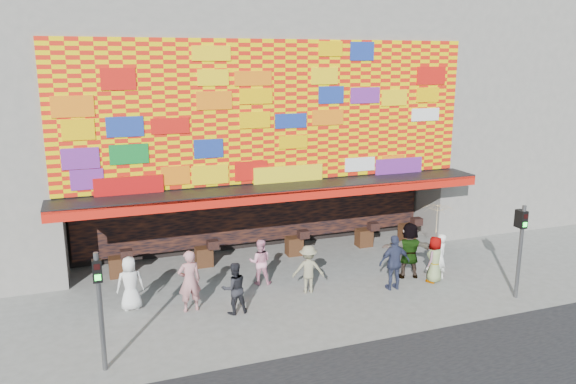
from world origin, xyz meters
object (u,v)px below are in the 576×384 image
object	(u,v)px
signal_right	(521,241)
ped_h	(439,257)
ped_e	(394,262)
parasol	(437,219)
signal_left	(100,298)
ped_c	(234,288)
ped_i	(260,262)
ped_d	(308,269)
ped_b	(190,281)
ped_a	(130,283)
ped_g	(435,259)
ped_f	(409,250)

from	to	relation	value
signal_right	ped_h	bearing A→B (deg)	124.63
signal_right	ped_e	distance (m)	3.93
parasol	signal_right	bearing A→B (deg)	-49.30
signal_left	ped_c	size ratio (longest dim) A/B	1.90
signal_left	ped_i	xyz separation A→B (m)	(5.14, 3.83, -1.09)
ped_c	ped_d	distance (m)	2.70
ped_b	ped_e	size ratio (longest dim) A/B	1.03
ped_a	ped_g	size ratio (longest dim) A/B	1.04
parasol	ped_h	bearing A→B (deg)	22.90
signal_right	signal_left	bearing A→B (deg)	180.00
ped_b	parasol	world-z (taller)	parasol
ped_c	ped_f	world-z (taller)	ped_f
ped_h	parasol	xyz separation A→B (m)	(-0.26, -0.11, 1.40)
ped_d	ped_f	size ratio (longest dim) A/B	0.81
ped_g	ped_e	bearing A→B (deg)	-28.25
signal_left	ped_d	distance (m)	6.97
ped_d	ped_e	world-z (taller)	ped_e
ped_i	parasol	world-z (taller)	parasol
signal_right	ped_e	world-z (taller)	signal_right
ped_f	ped_i	world-z (taller)	ped_f
ped_a	signal_right	bearing A→B (deg)	162.81
signal_right	ped_b	size ratio (longest dim) A/B	1.59
ped_e	ped_d	bearing A→B (deg)	-12.35
signal_right	ped_f	xyz separation A→B (m)	(-2.29, 2.64, -0.89)
signal_right	ped_c	world-z (taller)	signal_right
ped_f	ped_h	distance (m)	1.02
ped_e	ped_g	world-z (taller)	ped_e
ped_c	ped_e	distance (m)	5.35
ped_a	ped_e	world-z (taller)	ped_e
ped_e	ped_i	bearing A→B (deg)	-23.57
signal_left	ped_d	size ratio (longest dim) A/B	1.91
ped_b	parasol	xyz separation A→B (m)	(8.14, -0.58, 1.26)
signal_left	ped_h	xyz separation A→B (m)	(10.96, 2.09, -1.05)
ped_c	ped_e	world-z (taller)	ped_e
ped_c	ped_a	bearing A→B (deg)	-28.87
ped_d	ped_h	world-z (taller)	ped_h
ped_e	ped_f	world-z (taller)	ped_f
signal_right	ped_c	bearing A→B (deg)	167.28
parasol	ped_c	bearing A→B (deg)	-179.75
ped_b	ped_f	world-z (taller)	ped_f
ped_a	ped_d	distance (m)	5.51
signal_right	ped_a	xyz separation A→B (m)	(-11.49, 3.28, -1.03)
signal_left	ped_c	world-z (taller)	signal_left
ped_d	ped_h	distance (m)	4.61
ped_e	ped_f	xyz separation A→B (m)	(1.01, 0.74, 0.06)
signal_right	ped_i	distance (m)	8.28
ped_g	ped_b	bearing A→B (deg)	-35.20
ped_a	ped_i	xyz separation A→B (m)	(4.23, 0.55, -0.06)
ped_d	parasol	distance (m)	4.59
signal_left	ped_h	distance (m)	11.20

